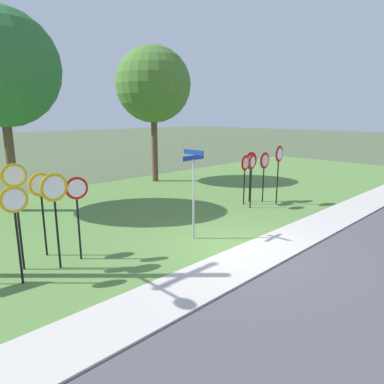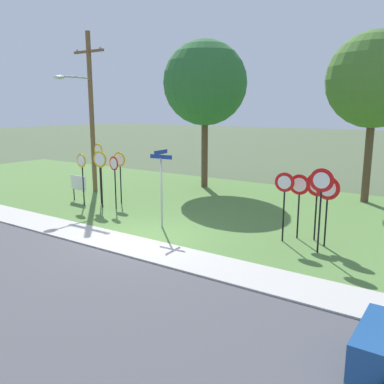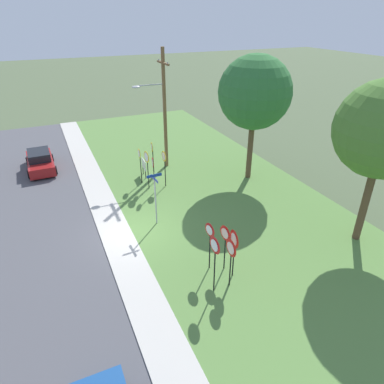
{
  "view_description": "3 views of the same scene",
  "coord_description": "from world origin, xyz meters",
  "views": [
    {
      "loc": [
        -7.86,
        -6.19,
        4.03
      ],
      "look_at": [
        1.14,
        2.98,
        1.13
      ],
      "focal_mm": 32.34,
      "sensor_mm": 36.0,
      "label": 1
    },
    {
      "loc": [
        9.08,
        -10.23,
        4.46
      ],
      "look_at": [
        0.53,
        2.3,
        1.34
      ],
      "focal_mm": 38.25,
      "sensor_mm": 36.0,
      "label": 2
    },
    {
      "loc": [
        14.78,
        -3.16,
        10.21
      ],
      "look_at": [
        0.34,
        3.27,
        1.85
      ],
      "focal_mm": 32.03,
      "sensor_mm": 36.0,
      "label": 3
    }
  ],
  "objects": [
    {
      "name": "stop_sign_far_right",
      "position": [
        -5.41,
        2.13,
        1.75
      ],
      "size": [
        0.63,
        0.1,
        2.4
      ],
      "rotation": [
        0.0,
        0.0,
        -0.05
      ],
      "color": "black",
      "rests_on": "grass_median"
    },
    {
      "name": "utility_pole",
      "position": [
        -7.42,
        4.51,
        4.48
      ],
      "size": [
        2.1,
        2.3,
        8.2
      ],
      "color": "brown",
      "rests_on": "grass_median"
    },
    {
      "name": "oak_tree_left",
      "position": [
        -3.28,
        9.13,
        5.77
      ],
      "size": [
        4.58,
        4.58,
        8.04
      ],
      "color": "brown",
      "rests_on": "grass_median"
    },
    {
      "name": "street_name_post",
      "position": [
        -0.28,
        1.46,
        1.77
      ],
      "size": [
        0.96,
        0.82,
        2.91
      ],
      "rotation": [
        0.0,
        0.0,
        0.06
      ],
      "color": "#9EA0A8",
      "rests_on": "grass_median"
    },
    {
      "name": "notice_board",
      "position": [
        -6.3,
        2.61,
        0.87
      ],
      "size": [
        1.1,
        0.1,
        1.25
      ],
      "rotation": [
        0.0,
        0.0,
        -0.07
      ],
      "color": "black",
      "rests_on": "grass_median"
    },
    {
      "name": "yield_sign_near_right",
      "position": [
        4.45,
        2.97,
        1.7
      ],
      "size": [
        0.7,
        0.13,
        2.24
      ],
      "rotation": [
        0.0,
        0.0,
        0.14
      ],
      "color": "black",
      "rests_on": "grass_median"
    },
    {
      "name": "stop_sign_far_left",
      "position": [
        -4.39,
        2.3,
        1.91
      ],
      "size": [
        0.73,
        0.12,
        2.56
      ],
      "rotation": [
        0.0,
        0.0,
        0.09
      ],
      "color": "black",
      "rests_on": "grass_median"
    },
    {
      "name": "stop_sign_near_left",
      "position": [
        -3.72,
        2.48,
        1.72
      ],
      "size": [
        0.61,
        0.14,
        2.36
      ],
      "rotation": [
        0.0,
        0.0,
        -0.19
      ],
      "color": "black",
      "rests_on": "grass_median"
    },
    {
      "name": "oak_tree_right",
      "position": [
        5.13,
        10.25,
        5.69
      ],
      "size": [
        4.35,
        4.35,
        7.84
      ],
      "color": "brown",
      "rests_on": "grass_median"
    },
    {
      "name": "yield_sign_far_right",
      "position": [
        4.15,
        2.39,
        1.77
      ],
      "size": [
        0.64,
        0.15,
        2.35
      ],
      "rotation": [
        0.0,
        0.0,
        0.18
      ],
      "color": "black",
      "rests_on": "grass_median"
    },
    {
      "name": "sidewalk_strip",
      "position": [
        0.0,
        -0.8,
        0.03
      ],
      "size": [
        44.0,
        1.6,
        0.06
      ],
      "primitive_type": "cube",
      "color": "#BCB7AD",
      "rests_on": "ground_plane"
    },
    {
      "name": "ground_plane",
      "position": [
        0.0,
        0.0,
        0.0
      ],
      "size": [
        160.0,
        160.0,
        0.0
      ],
      "primitive_type": "plane",
      "color": "#4C5B3D"
    },
    {
      "name": "yield_sign_near_left",
      "position": [
        5.49,
        1.92,
        2.03
      ],
      "size": [
        0.73,
        0.12,
        2.66
      ],
      "rotation": [
        0.0,
        0.0,
        0.09
      ],
      "color": "black",
      "rests_on": "grass_median"
    },
    {
      "name": "yield_sign_far_left",
      "position": [
        5.48,
        2.66,
        1.76
      ],
      "size": [
        0.76,
        0.1,
        2.32
      ],
      "rotation": [
        0.0,
        0.0,
        0.03
      ],
      "color": "black",
      "rests_on": "grass_median"
    },
    {
      "name": "road_asphalt",
      "position": [
        0.0,
        -4.8,
        0.01
      ],
      "size": [
        44.0,
        6.4,
        0.01
      ],
      "primitive_type": "cube",
      "color": "#4C4C51",
      "rests_on": "ground_plane"
    },
    {
      "name": "stop_sign_far_center",
      "position": [
        -5.11,
        2.91,
        2.03
      ],
      "size": [
        0.61,
        0.12,
        2.82
      ],
      "rotation": [
        0.0,
        0.0,
        -0.14
      ],
      "color": "black",
      "rests_on": "grass_median"
    },
    {
      "name": "grass_median",
      "position": [
        0.0,
        6.0,
        0.02
      ],
      "size": [
        44.0,
        12.0,
        0.04
      ],
      "primitive_type": "cube",
      "color": "#567F3D",
      "rests_on": "ground_plane"
    },
    {
      "name": "yield_sign_center",
      "position": [
        5.01,
        3.08,
        1.77
      ],
      "size": [
        0.79,
        0.12,
        2.33
      ],
      "rotation": [
        0.0,
        0.0,
        -0.09
      ],
      "color": "black",
      "rests_on": "grass_median"
    },
    {
      "name": "stop_sign_near_right",
      "position": [
        -4.3,
        3.41,
        1.79
      ],
      "size": [
        0.67,
        0.11,
        2.43
      ],
      "rotation": [
        0.0,
        0.0,
        0.06
      ],
      "color": "black",
      "rests_on": "grass_median"
    }
  ]
}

